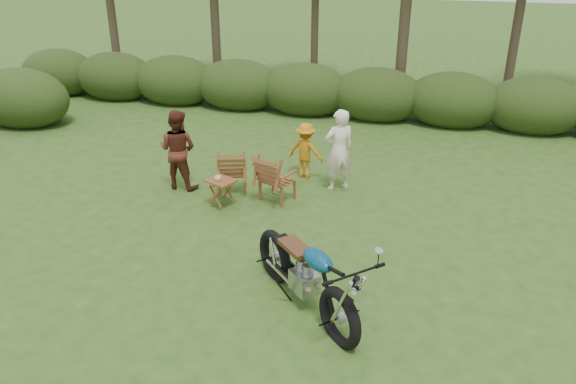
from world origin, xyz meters
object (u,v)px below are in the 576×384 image
(cup, at_px, (218,178))
(child, at_px, (305,177))
(adult_a, at_px, (337,189))
(side_table, at_px, (222,193))
(motorcycle, at_px, (304,305))
(lawn_chair_right, at_px, (277,199))
(adult_b, at_px, (181,187))
(lawn_chair_left, at_px, (233,191))

(cup, xyz_separation_m, child, (1.21, 1.81, -0.58))
(adult_a, height_order, child, adult_a)
(side_table, xyz_separation_m, adult_a, (1.94, 1.33, -0.27))
(motorcycle, distance_m, side_table, 3.41)
(cup, bearing_deg, lawn_chair_right, 31.72)
(adult_b, bearing_deg, lawn_chair_right, -177.84)
(lawn_chair_left, xyz_separation_m, side_table, (0.05, -0.71, 0.27))
(lawn_chair_right, bearing_deg, motorcycle, 131.82)
(lawn_chair_left, relative_size, adult_a, 0.55)
(side_table, xyz_separation_m, child, (1.17, 1.77, -0.27))
(adult_a, bearing_deg, adult_b, -20.80)
(cup, relative_size, child, 0.10)
(motorcycle, xyz_separation_m, side_table, (-2.22, 2.57, 0.27))
(lawn_chair_right, height_order, adult_a, adult_a)
(side_table, relative_size, adult_b, 0.33)
(side_table, xyz_separation_m, adult_b, (-1.13, 0.60, -0.27))
(side_table, bearing_deg, adult_a, 34.47)
(lawn_chair_left, distance_m, cup, 0.95)
(lawn_chair_left, xyz_separation_m, adult_a, (1.98, 0.62, 0.00))
(lawn_chair_right, height_order, cup, cup)
(motorcycle, height_order, child, motorcycle)
(lawn_chair_right, height_order, side_table, side_table)
(lawn_chair_right, relative_size, adult_b, 0.58)
(lawn_chair_left, bearing_deg, adult_a, 178.11)
(adult_a, relative_size, child, 1.41)
(child, bearing_deg, lawn_chair_left, 51.55)
(side_table, bearing_deg, cup, -135.54)
(adult_b, bearing_deg, motorcycle, 140.08)
(lawn_chair_right, relative_size, adult_a, 0.57)
(lawn_chair_left, bearing_deg, cup, 71.21)
(lawn_chair_right, bearing_deg, adult_a, -123.53)
(side_table, height_order, adult_b, adult_b)
(lawn_chair_left, height_order, adult_a, adult_a)
(motorcycle, distance_m, child, 4.47)
(motorcycle, relative_size, lawn_chair_right, 2.51)
(motorcycle, height_order, cup, motorcycle)
(lawn_chair_right, distance_m, side_table, 1.10)
(lawn_chair_right, distance_m, cup, 1.27)
(motorcycle, distance_m, lawn_chair_right, 3.39)
(cup, bearing_deg, side_table, 44.46)
(lawn_chair_right, bearing_deg, adult_b, 17.74)
(lawn_chair_right, distance_m, child, 1.24)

